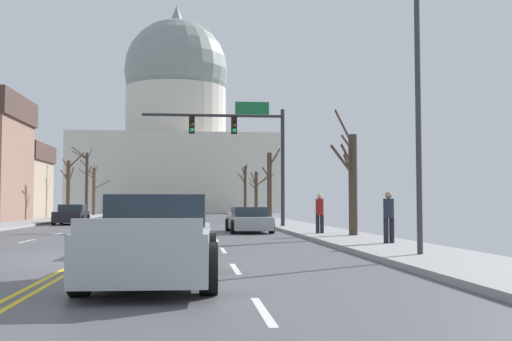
# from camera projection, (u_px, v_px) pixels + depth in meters

# --- Properties ---
(ground) EXTENTS (20.00, 180.00, 0.20)m
(ground) POSITION_uv_depth(u_px,v_px,m) (93.00, 256.00, 16.12)
(ground) COLOR #505055
(signal_gantry) EXTENTS (7.91, 0.41, 6.93)m
(signal_gantry) POSITION_uv_depth(u_px,v_px,m) (244.00, 137.00, 34.41)
(signal_gantry) COLOR #28282D
(signal_gantry) RESTS_ON ground
(street_lamp_right) EXTENTS (2.11, 0.24, 8.27)m
(street_lamp_right) POSITION_uv_depth(u_px,v_px,m) (408.00, 60.00, 15.53)
(street_lamp_right) COLOR #333338
(street_lamp_right) RESTS_ON ground
(capitol_building) EXTENTS (29.71, 19.46, 32.17)m
(capitol_building) POSITION_uv_depth(u_px,v_px,m) (176.00, 132.00, 95.12)
(capitol_building) COLOR beige
(capitol_building) RESTS_ON ground
(sedan_near_00) EXTENTS (2.11, 4.47, 1.22)m
(sedan_near_00) POSITION_uv_depth(u_px,v_px,m) (249.00, 221.00, 29.79)
(sedan_near_00) COLOR #9EA3A8
(sedan_near_00) RESTS_ON ground
(sedan_near_01) EXTENTS (2.07, 4.65, 1.15)m
(sedan_near_01) POSITION_uv_depth(u_px,v_px,m) (176.00, 226.00, 23.25)
(sedan_near_01) COLOR #6B6056
(sedan_near_01) RESTS_ON ground
(sedan_near_02) EXTENTS (1.99, 4.60, 1.26)m
(sedan_near_02) POSITION_uv_depth(u_px,v_px,m) (157.00, 232.00, 17.53)
(sedan_near_02) COLOR black
(sedan_near_02) RESTS_ON ground
(pickup_truck_near_03) EXTENTS (2.33, 5.31, 1.56)m
(pickup_truck_near_03) POSITION_uv_depth(u_px,v_px,m) (155.00, 242.00, 11.11)
(pickup_truck_near_03) COLOR #ADB2B7
(pickup_truck_near_03) RESTS_ON ground
(sedan_oncoming_00) EXTENTS (2.10, 4.53, 1.32)m
(sedan_oncoming_00) POSITION_uv_depth(u_px,v_px,m) (72.00, 215.00, 41.12)
(sedan_oncoming_00) COLOR black
(sedan_oncoming_00) RESTS_ON ground
(sedan_oncoming_01) EXTENTS (1.97, 4.46, 1.23)m
(sedan_oncoming_01) POSITION_uv_depth(u_px,v_px,m) (137.00, 213.00, 50.85)
(sedan_oncoming_01) COLOR #6B6056
(sedan_oncoming_01) RESTS_ON ground
(bare_tree_00) EXTENTS (1.32, 1.71, 5.56)m
(bare_tree_00) POSITION_uv_depth(u_px,v_px,m) (270.00, 184.00, 48.80)
(bare_tree_00) COLOR #423328
(bare_tree_00) RESTS_ON ground
(bare_tree_01) EXTENTS (2.05, 1.95, 6.96)m
(bare_tree_01) POSITION_uv_depth(u_px,v_px,m) (86.00, 181.00, 62.96)
(bare_tree_01) COLOR #423328
(bare_tree_01) RESTS_ON ground
(bare_tree_02) EXTENTS (1.35, 2.32, 5.16)m
(bare_tree_02) POSITION_uv_depth(u_px,v_px,m) (352.00, 180.00, 24.55)
(bare_tree_02) COLOR #423328
(bare_tree_02) RESTS_ON ground
(bare_tree_03) EXTENTS (2.18, 2.17, 5.77)m
(bare_tree_03) POSITION_uv_depth(u_px,v_px,m) (69.00, 187.00, 54.46)
(bare_tree_03) COLOR #4C3D2D
(bare_tree_03) RESTS_ON ground
(bare_tree_04) EXTENTS (1.23, 2.15, 5.60)m
(bare_tree_04) POSITION_uv_depth(u_px,v_px,m) (245.00, 188.00, 68.84)
(bare_tree_04) COLOR #423328
(bare_tree_04) RESTS_ON ground
(bare_tree_05) EXTENTS (3.37, 1.58, 5.76)m
(bare_tree_05) POSITION_uv_depth(u_px,v_px,m) (94.00, 190.00, 67.61)
(bare_tree_05) COLOR brown
(bare_tree_05) RESTS_ON ground
(bare_tree_06) EXTENTS (2.37, 1.37, 4.13)m
(bare_tree_06) POSITION_uv_depth(u_px,v_px,m) (256.00, 193.00, 55.84)
(bare_tree_06) COLOR #423328
(bare_tree_06) RESTS_ON ground
(pedestrian_00) EXTENTS (0.35, 0.34, 1.63)m
(pedestrian_00) POSITION_uv_depth(u_px,v_px,m) (389.00, 215.00, 19.63)
(pedestrian_00) COLOR black
(pedestrian_00) RESTS_ON ground
(pedestrian_01) EXTENTS (0.35, 0.34, 1.67)m
(pedestrian_01) POSITION_uv_depth(u_px,v_px,m) (320.00, 211.00, 26.09)
(pedestrian_01) COLOR black
(pedestrian_01) RESTS_ON ground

